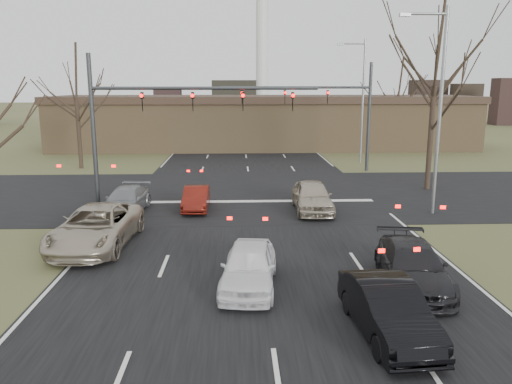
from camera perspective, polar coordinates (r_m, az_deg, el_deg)
ground at (r=15.43m, az=1.18°, el=-12.23°), size 360.00×360.00×0.00m
road_main at (r=74.31m, az=-1.60°, el=7.21°), size 14.00×300.00×0.02m
road_cross at (r=29.73m, az=-0.54°, el=-0.21°), size 200.00×14.00×0.02m
building at (r=52.24m, az=0.90°, el=8.06°), size 42.40×10.40×5.30m
mast_arm_near at (r=27.41m, az=-11.57°, el=9.18°), size 12.12×0.24×8.00m
mast_arm_far at (r=37.72m, az=8.64°, el=9.94°), size 11.12×0.24×8.00m
streetlight_right_near at (r=25.92m, az=19.98°, el=9.69°), size 2.34×0.25×10.00m
streetlight_right_far at (r=42.28m, az=11.90°, el=10.81°), size 2.34×0.25×10.00m
tree_right_near at (r=32.39m, az=20.04°, el=15.91°), size 6.90×6.90×11.50m
tree_left_far at (r=40.88m, az=-20.04°, el=12.78°), size 5.70×5.70×9.50m
tree_right_far at (r=51.53m, az=16.05°, el=12.32°), size 5.40×5.40×9.00m
car_silver_suv at (r=20.95m, az=-17.82°, el=-3.84°), size 3.04×5.98×1.62m
car_white_sedan at (r=16.04m, az=-0.82°, el=-8.50°), size 2.10×4.32×1.42m
car_black_hatch at (r=13.61m, az=14.83°, el=-12.86°), size 1.81×4.36×1.40m
car_charcoal_sedan at (r=16.90m, az=17.45°, el=-8.07°), size 2.52×4.96×1.38m
car_grey_ahead at (r=26.17m, az=-14.64°, el=-0.92°), size 2.18×4.53×1.27m
car_red_ahead at (r=26.13m, az=-6.85°, el=-0.71°), size 1.28×3.63×1.20m
car_silver_ahead at (r=25.68m, az=6.45°, el=-0.50°), size 1.95×4.64×1.57m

